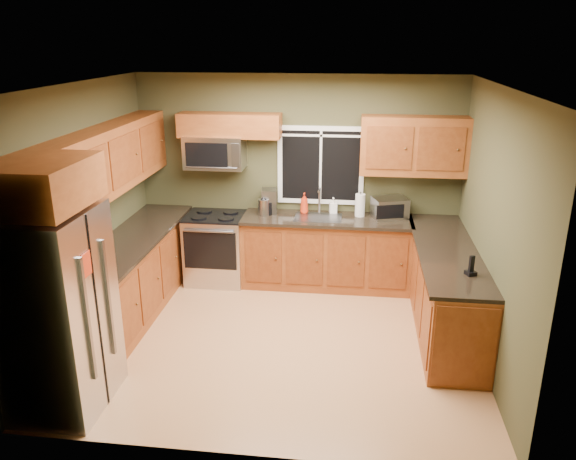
% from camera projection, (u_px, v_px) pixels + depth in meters
% --- Properties ---
extents(floor, '(4.20, 4.20, 0.00)m').
position_uv_depth(floor, '(280.00, 340.00, 6.13)').
color(floor, '#B77E50').
rests_on(floor, ground).
extents(ceiling, '(4.20, 4.20, 0.00)m').
position_uv_depth(ceiling, '(278.00, 85.00, 5.24)').
color(ceiling, white).
rests_on(ceiling, back_wall).
extents(back_wall, '(4.20, 0.00, 4.20)m').
position_uv_depth(back_wall, '(298.00, 180.00, 7.37)').
color(back_wall, '#3D3D23').
rests_on(back_wall, ground).
extents(front_wall, '(4.20, 0.00, 4.20)m').
position_uv_depth(front_wall, '(244.00, 301.00, 4.00)').
color(front_wall, '#3D3D23').
rests_on(front_wall, ground).
extents(left_wall, '(0.00, 3.60, 3.60)m').
position_uv_depth(left_wall, '(82.00, 215.00, 5.92)').
color(left_wall, '#3D3D23').
rests_on(left_wall, ground).
extents(right_wall, '(0.00, 3.60, 3.60)m').
position_uv_depth(right_wall, '(493.00, 231.00, 5.44)').
color(right_wall, '#3D3D23').
rests_on(right_wall, ground).
extents(window, '(1.12, 0.03, 1.02)m').
position_uv_depth(window, '(321.00, 165.00, 7.25)').
color(window, white).
rests_on(window, back_wall).
extents(base_cabinets_left, '(0.60, 2.65, 0.90)m').
position_uv_depth(base_cabinets_left, '(134.00, 276.00, 6.63)').
color(base_cabinets_left, brown).
rests_on(base_cabinets_left, ground).
extents(countertop_left, '(0.65, 2.65, 0.04)m').
position_uv_depth(countertop_left, '(133.00, 239.00, 6.47)').
color(countertop_left, black).
rests_on(countertop_left, base_cabinets_left).
extents(base_cabinets_back, '(2.17, 0.60, 0.90)m').
position_uv_depth(base_cabinets_back, '(326.00, 253.00, 7.34)').
color(base_cabinets_back, brown).
rests_on(base_cabinets_back, ground).
extents(countertop_back, '(2.17, 0.65, 0.04)m').
position_uv_depth(countertop_back, '(327.00, 219.00, 7.16)').
color(countertop_back, black).
rests_on(countertop_back, base_cabinets_back).
extents(base_cabinets_peninsula, '(0.60, 2.52, 0.90)m').
position_uv_depth(base_cabinets_peninsula, '(445.00, 290.00, 6.28)').
color(base_cabinets_peninsula, brown).
rests_on(base_cabinets_peninsula, ground).
extents(countertop_peninsula, '(0.65, 2.50, 0.04)m').
position_uv_depth(countertop_peninsula, '(446.00, 250.00, 6.14)').
color(countertop_peninsula, black).
rests_on(countertop_peninsula, base_cabinets_peninsula).
extents(upper_cabinets_left, '(0.33, 2.65, 0.72)m').
position_uv_depth(upper_cabinets_left, '(111.00, 158.00, 6.18)').
color(upper_cabinets_left, brown).
rests_on(upper_cabinets_left, left_wall).
extents(upper_cabinets_back_left, '(1.30, 0.33, 0.30)m').
position_uv_depth(upper_cabinets_back_left, '(230.00, 125.00, 7.08)').
color(upper_cabinets_back_left, brown).
rests_on(upper_cabinets_back_left, back_wall).
extents(upper_cabinets_back_right, '(1.30, 0.33, 0.72)m').
position_uv_depth(upper_cabinets_back_right, '(414.00, 146.00, 6.88)').
color(upper_cabinets_back_right, brown).
rests_on(upper_cabinets_back_right, back_wall).
extents(upper_cabinet_over_fridge, '(0.72, 0.90, 0.38)m').
position_uv_depth(upper_cabinet_over_fridge, '(39.00, 184.00, 4.44)').
color(upper_cabinet_over_fridge, brown).
rests_on(upper_cabinet_over_fridge, left_wall).
extents(refrigerator, '(0.74, 0.90, 1.80)m').
position_uv_depth(refrigerator, '(58.00, 312.00, 4.81)').
color(refrigerator, '#B7B7BC').
rests_on(refrigerator, ground).
extents(range, '(0.76, 0.69, 0.94)m').
position_uv_depth(range, '(216.00, 248.00, 7.47)').
color(range, '#B7B7BC').
rests_on(range, ground).
extents(microwave, '(0.76, 0.41, 0.42)m').
position_uv_depth(microwave, '(215.00, 152.00, 7.18)').
color(microwave, '#B7B7BC').
rests_on(microwave, back_wall).
extents(sink, '(0.60, 0.42, 0.36)m').
position_uv_depth(sink, '(318.00, 216.00, 7.18)').
color(sink, slate).
rests_on(sink, countertop_back).
extents(toaster_oven, '(0.49, 0.44, 0.26)m').
position_uv_depth(toaster_oven, '(390.00, 208.00, 7.12)').
color(toaster_oven, '#B7B7BC').
rests_on(toaster_oven, countertop_back).
extents(coffee_maker, '(0.22, 0.28, 0.32)m').
position_uv_depth(coffee_maker, '(269.00, 202.00, 7.31)').
color(coffee_maker, slate).
rests_on(coffee_maker, countertop_back).
extents(kettle, '(0.19, 0.19, 0.26)m').
position_uv_depth(kettle, '(264.00, 206.00, 7.23)').
color(kettle, '#B7B7BC').
rests_on(kettle, countertop_back).
extents(paper_towel_roll, '(0.16, 0.16, 0.32)m').
position_uv_depth(paper_towel_roll, '(360.00, 205.00, 7.18)').
color(paper_towel_roll, white).
rests_on(paper_towel_roll, countertop_back).
extents(soap_bottle_a, '(0.11, 0.11, 0.27)m').
position_uv_depth(soap_bottle_a, '(304.00, 203.00, 7.30)').
color(soap_bottle_a, red).
rests_on(soap_bottle_a, countertop_back).
extents(soap_bottle_b, '(0.11, 0.11, 0.21)m').
position_uv_depth(soap_bottle_b, '(333.00, 205.00, 7.32)').
color(soap_bottle_b, white).
rests_on(soap_bottle_b, countertop_back).
extents(cordless_phone, '(0.12, 0.12, 0.20)m').
position_uv_depth(cordless_phone, '(471.00, 269.00, 5.43)').
color(cordless_phone, black).
rests_on(cordless_phone, countertop_peninsula).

